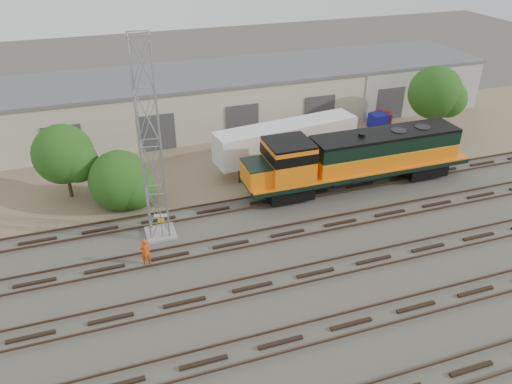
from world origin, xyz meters
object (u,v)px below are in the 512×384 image
object	(u,v)px
locomotive	(356,158)
semi_trailer	(290,140)
signal_tower	(151,147)
worker	(146,252)

from	to	relation	value
locomotive	semi_trailer	bearing A→B (deg)	122.96
locomotive	signal_tower	bearing A→B (deg)	-173.62
signal_tower	semi_trailer	distance (m)	14.57
locomotive	signal_tower	size ratio (longest dim) A/B	1.39
locomotive	worker	xyz separation A→B (m)	(-16.86, -4.68, -1.61)
locomotive	worker	world-z (taller)	locomotive
locomotive	semi_trailer	world-z (taller)	locomotive
worker	semi_trailer	bearing A→B (deg)	-147.75
locomotive	signal_tower	distance (m)	16.12
worker	signal_tower	bearing A→B (deg)	-118.27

